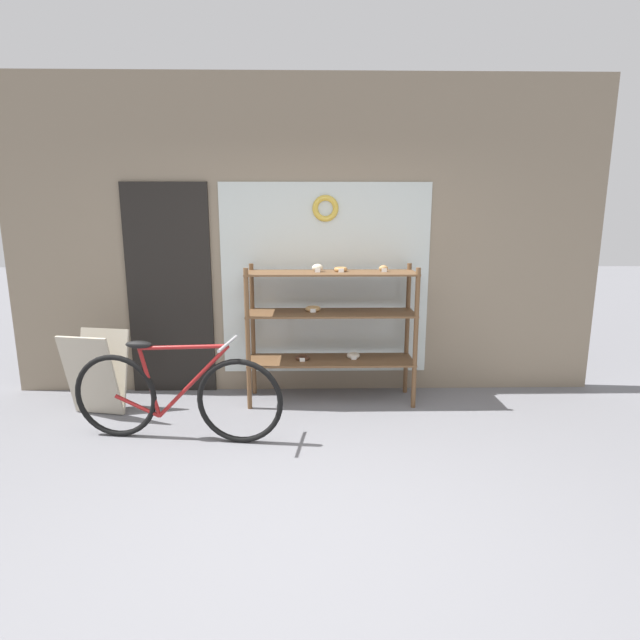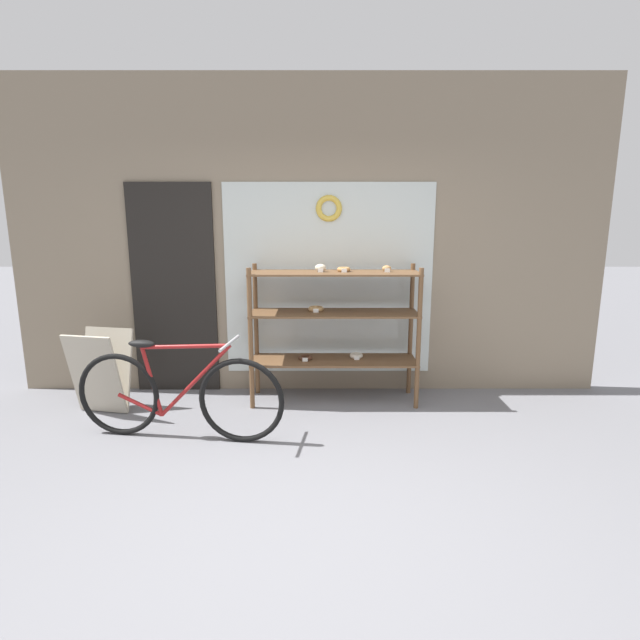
{
  "view_description": "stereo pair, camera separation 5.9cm",
  "coord_description": "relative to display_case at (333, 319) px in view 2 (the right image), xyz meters",
  "views": [
    {
      "loc": [
        0.05,
        -2.69,
        1.78
      ],
      "look_at": [
        0.12,
        1.03,
        1.0
      ],
      "focal_mm": 28.0,
      "sensor_mm": 36.0,
      "label": 1
    },
    {
      "loc": [
        0.11,
        -2.69,
        1.78
      ],
      "look_at": [
        0.12,
        1.03,
        1.0
      ],
      "focal_mm": 28.0,
      "sensor_mm": 36.0,
      "label": 2
    }
  ],
  "objects": [
    {
      "name": "storefront_facade",
      "position": [
        -0.28,
        0.36,
        0.7
      ],
      "size": [
        5.92,
        0.13,
        3.1
      ],
      "color": "gray",
      "rests_on": "ground_plane"
    },
    {
      "name": "sandwich_board",
      "position": [
        -2.13,
        -0.31,
        -0.43
      ],
      "size": [
        0.54,
        0.47,
        0.76
      ],
      "rotation": [
        0.0,
        0.0,
        -0.2
      ],
      "color": "#B2A893",
      "rests_on": "ground_plane"
    },
    {
      "name": "ground_plane",
      "position": [
        -0.25,
        -1.96,
        -0.81
      ],
      "size": [
        30.0,
        30.0,
        0.0
      ],
      "primitive_type": "plane",
      "color": "slate"
    },
    {
      "name": "bicycle",
      "position": [
        -1.28,
        -0.86,
        -0.44
      ],
      "size": [
        1.72,
        0.46,
        0.83
      ],
      "rotation": [
        0.0,
        0.0,
        -0.13
      ],
      "color": "black",
      "rests_on": "ground_plane"
    },
    {
      "name": "display_case",
      "position": [
        0.0,
        0.0,
        0.0
      ],
      "size": [
        1.59,
        0.46,
        1.34
      ],
      "color": "brown",
      "rests_on": "ground_plane"
    }
  ]
}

